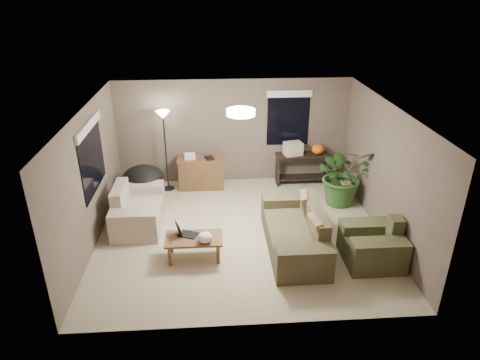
{
  "coord_description": "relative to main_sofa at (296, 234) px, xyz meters",
  "views": [
    {
      "loc": [
        -0.51,
        -7.19,
        4.5
      ],
      "look_at": [
        0.0,
        0.2,
        1.05
      ],
      "focal_mm": 32.0,
      "sensor_mm": 36.0,
      "label": 1
    }
  ],
  "objects": [
    {
      "name": "console_table",
      "position": [
        0.66,
        2.77,
        0.14
      ],
      "size": [
        1.3,
        0.4,
        0.75
      ],
      "color": "black",
      "rests_on": "ground"
    },
    {
      "name": "ceiling_fixture",
      "position": [
        -0.98,
        0.58,
        2.15
      ],
      "size": [
        0.5,
        0.5,
        0.1
      ],
      "primitive_type": "cylinder",
      "color": "white",
      "rests_on": "room_shell"
    },
    {
      "name": "desk_papers",
      "position": [
        -1.93,
        2.68,
        0.51
      ],
      "size": [
        0.71,
        0.3,
        0.12
      ],
      "color": "silver",
      "rests_on": "desk"
    },
    {
      "name": "window_left",
      "position": [
        -3.71,
        0.88,
        1.49
      ],
      "size": [
        0.05,
        1.56,
        1.33
      ],
      "color": "black",
      "rests_on": "room_shell"
    },
    {
      "name": "floor_lamp",
      "position": [
        -2.56,
        2.66,
        1.3
      ],
      "size": [
        0.32,
        0.32,
        1.91
      ],
      "color": "black",
      "rests_on": "ground"
    },
    {
      "name": "window_back",
      "position": [
        0.32,
        3.06,
        1.49
      ],
      "size": [
        1.06,
        0.05,
        1.33
      ],
      "color": "black",
      "rests_on": "room_shell"
    },
    {
      "name": "pumpkin",
      "position": [
        1.01,
        2.77,
        0.58
      ],
      "size": [
        0.34,
        0.34,
        0.24
      ],
      "primitive_type": "ellipsoid",
      "rotation": [
        0.0,
        0.0,
        -0.14
      ],
      "color": "orange",
      "rests_on": "console_table"
    },
    {
      "name": "cat_scratching_post",
      "position": [
        1.41,
        1.67,
        -0.08
      ],
      "size": [
        0.32,
        0.32,
        0.5
      ],
      "color": "tan",
      "rests_on": "ground"
    },
    {
      "name": "cardboard_box",
      "position": [
        0.41,
        2.77,
        0.61
      ],
      "size": [
        0.46,
        0.39,
        0.3
      ],
      "primitive_type": "cube",
      "rotation": [
        0.0,
        0.0,
        0.23
      ],
      "color": "beige",
      "rests_on": "console_table"
    },
    {
      "name": "throw_pillows",
      "position": [
        0.26,
        0.0,
        0.36
      ],
      "size": [
        0.3,
        1.38,
        0.47
      ],
      "color": "#8C7251",
      "rests_on": "main_sofa"
    },
    {
      "name": "papasan_chair",
      "position": [
        -3.05,
        2.15,
        0.17
      ],
      "size": [
        1.02,
        1.02,
        0.8
      ],
      "color": "black",
      "rests_on": "ground"
    },
    {
      "name": "armchair",
      "position": [
        1.26,
        -0.49,
        0.0
      ],
      "size": [
        0.95,
        1.0,
        0.85
      ],
      "color": "#47472B",
      "rests_on": "ground"
    },
    {
      "name": "desk",
      "position": [
        -1.77,
        2.69,
        0.08
      ],
      "size": [
        1.1,
        0.5,
        0.75
      ],
      "color": "brown",
      "rests_on": "ground"
    },
    {
      "name": "main_sofa",
      "position": [
        0.0,
        0.0,
        0.0
      ],
      "size": [
        0.95,
        2.2,
        0.85
      ],
      "color": "#49432C",
      "rests_on": "ground"
    },
    {
      "name": "laptop",
      "position": [
        -2.03,
        -0.1,
        0.19
      ],
      "size": [
        0.43,
        0.35,
        0.24
      ],
      "color": "black",
      "rests_on": "coffee_table"
    },
    {
      "name": "coffee_table",
      "position": [
        -1.86,
        -0.2,
        0.06
      ],
      "size": [
        1.0,
        0.55,
        0.42
      ],
      "color": "brown",
      "rests_on": "ground"
    },
    {
      "name": "plastic_bag",
      "position": [
        -1.66,
        -0.35,
        0.22
      ],
      "size": [
        0.3,
        0.27,
        0.18
      ],
      "primitive_type": "ellipsoid",
      "rotation": [
        0.0,
        0.0,
        -0.18
      ],
      "color": "white",
      "rests_on": "coffee_table"
    },
    {
      "name": "loveseat",
      "position": [
        -3.05,
        1.08,
        0.0
      ],
      "size": [
        0.9,
        1.6,
        0.85
      ],
      "color": "beige",
      "rests_on": "ground"
    },
    {
      "name": "room_shell",
      "position": [
        -0.98,
        0.58,
        0.96
      ],
      "size": [
        5.5,
        5.5,
        5.5
      ],
      "color": "#BDAF8C",
      "rests_on": "ground"
    },
    {
      "name": "houseplant",
      "position": [
        1.35,
        1.69,
        0.24
      ],
      "size": [
        1.23,
        1.36,
        1.06
      ],
      "primitive_type": "imported",
      "color": "#2D5923",
      "rests_on": "ground"
    }
  ]
}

